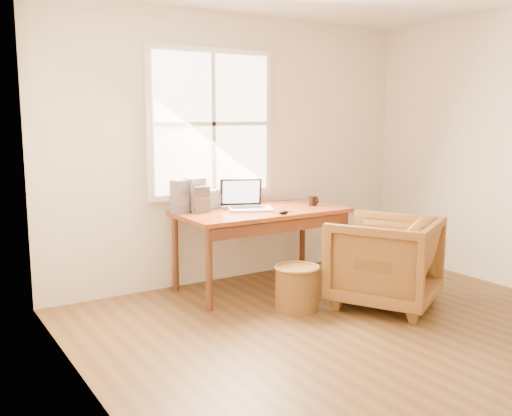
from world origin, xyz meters
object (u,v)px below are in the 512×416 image
at_px(wicker_stool, 297,289).
at_px(cd_stack_a, 195,194).
at_px(desk, 262,212).
at_px(laptop, 250,196).
at_px(armchair, 384,261).
at_px(coffee_mug, 313,201).

bearing_deg(wicker_stool, cd_stack_a, 114.75).
bearing_deg(desk, cd_stack_a, 153.79).
distance_m(desk, laptop, 0.19).
height_order(armchair, laptop, laptop).
distance_m(desk, armchair, 1.23).
bearing_deg(wicker_stool, coffee_mug, 44.59).
height_order(coffee_mug, cd_stack_a, cd_stack_a).
bearing_deg(coffee_mug, desk, 172.46).
height_order(armchair, wicker_stool, armchair).
height_order(desk, cd_stack_a, cd_stack_a).
distance_m(armchair, laptop, 1.36).
relative_size(laptop, coffee_mug, 4.04).
height_order(desk, wicker_stool, desk).
bearing_deg(armchair, wicker_stool, -51.99).
xyz_separation_m(laptop, cd_stack_a, (-0.45, 0.24, 0.02)).
relative_size(desk, cd_stack_a, 5.12).
bearing_deg(desk, laptop, 164.25).
bearing_deg(desk, coffee_mug, -5.06).
bearing_deg(cd_stack_a, desk, -26.21).
xyz_separation_m(desk, laptop, (-0.11, 0.03, 0.15)).
xyz_separation_m(armchair, laptop, (-0.71, 1.04, 0.50)).
distance_m(armchair, wicker_stool, 0.80).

